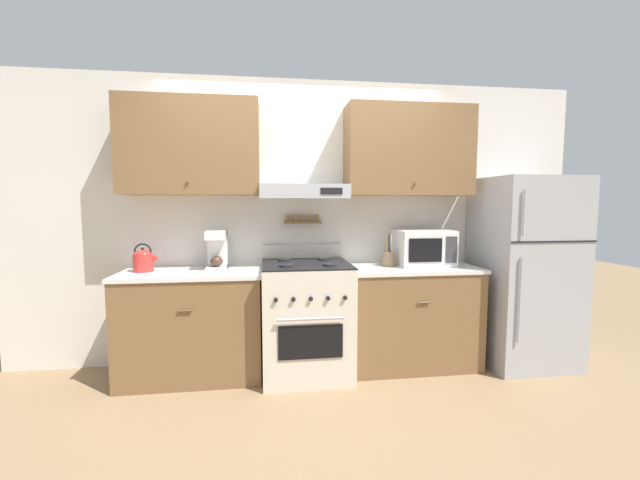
% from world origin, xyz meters
% --- Properties ---
extents(ground_plane, '(16.00, 16.00, 0.00)m').
position_xyz_m(ground_plane, '(0.00, 0.00, 0.00)').
color(ground_plane, '#937551').
extents(wall_back, '(5.20, 0.46, 2.55)m').
position_xyz_m(wall_back, '(0.00, 0.57, 1.50)').
color(wall_back, silver).
rests_on(wall_back, ground_plane).
extents(counter_left, '(1.15, 0.62, 0.89)m').
position_xyz_m(counter_left, '(-0.94, 0.31, 0.45)').
color(counter_left, brown).
rests_on(counter_left, ground_plane).
extents(counter_right, '(1.15, 0.62, 0.89)m').
position_xyz_m(counter_right, '(0.94, 0.31, 0.45)').
color(counter_right, brown).
rests_on(counter_right, ground_plane).
extents(stove_range, '(0.73, 0.73, 1.07)m').
position_xyz_m(stove_range, '(0.00, 0.25, 0.48)').
color(stove_range, beige).
rests_on(stove_range, ground_plane).
extents(refrigerator, '(0.76, 0.74, 1.67)m').
position_xyz_m(refrigerator, '(1.98, 0.24, 0.84)').
color(refrigerator, '#ADAFB5').
rests_on(refrigerator, ground_plane).
extents(tea_kettle, '(0.20, 0.16, 0.23)m').
position_xyz_m(tea_kettle, '(-1.33, 0.35, 0.99)').
color(tea_kettle, red).
rests_on(tea_kettle, counter_left).
extents(coffee_maker, '(0.16, 0.24, 0.33)m').
position_xyz_m(coffee_maker, '(-0.74, 0.39, 1.06)').
color(coffee_maker, white).
rests_on(coffee_maker, counter_left).
extents(microwave, '(0.49, 0.38, 0.32)m').
position_xyz_m(microwave, '(1.08, 0.37, 1.05)').
color(microwave, white).
rests_on(microwave, counter_right).
extents(utensil_crock, '(0.11, 0.11, 0.28)m').
position_xyz_m(utensil_crock, '(0.74, 0.35, 0.96)').
color(utensil_crock, '#8E7051').
rests_on(utensil_crock, counter_right).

